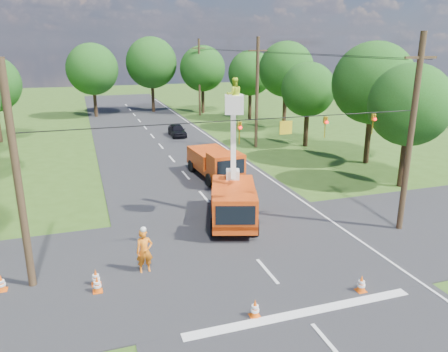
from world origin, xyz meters
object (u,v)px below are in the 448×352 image
object	(u,v)px
second_truck	(215,162)
tree_far_c	(202,69)
tree_right_a	(410,105)
tree_far_b	(151,63)
traffic_cone_4	(97,284)
tree_right_c	(308,90)
traffic_cone_0	(255,308)
ground_worker	(144,251)
tree_right_e	(250,73)
bucket_truck	(234,194)
traffic_cone_1	(361,284)
pole_right_mid	(257,93)
pole_right_far	(199,77)
traffic_cone_2	(220,204)
traffic_cone_5	(96,277)
pole_left	(18,180)
traffic_cone_6	(1,283)
distant_car	(177,130)
tree_far_a	(92,69)
tree_right_b	(373,83)
pole_right_near	(411,134)
traffic_cone_3	(245,189)
tree_right_d	(286,69)

from	to	relation	value
second_truck	tree_far_c	world-z (taller)	tree_far_c
tree_right_a	tree_far_b	world-z (taller)	tree_far_b
traffic_cone_4	tree_right_c	bearing A→B (deg)	45.20
tree_right_a	tree_far_c	bearing A→B (deg)	96.34
traffic_cone_0	tree_right_a	world-z (taller)	tree_right_a
ground_worker	tree_right_e	distance (m)	40.30
bucket_truck	tree_right_c	distance (m)	20.31
traffic_cone_1	pole_right_mid	xyz separation A→B (m)	(5.60, 24.60, 4.75)
pole_right_far	tree_far_b	size ratio (longest dim) A/B	0.97
traffic_cone_2	traffic_cone_5	bearing A→B (deg)	-138.93
bucket_truck	pole_left	xyz separation A→B (m)	(-9.95, -3.62, 2.86)
traffic_cone_6	tree_right_e	world-z (taller)	tree_right_e
traffic_cone_5	distant_car	bearing A→B (deg)	71.15
distant_car	pole_right_mid	bearing A→B (deg)	-49.93
second_truck	tree_right_a	xyz separation A→B (m)	(11.58, -5.68, 4.37)
traffic_cone_5	pole_right_mid	xyz separation A→B (m)	(15.54, 20.79, 4.75)
traffic_cone_0	traffic_cone_4	xyz separation A→B (m)	(-5.29, 3.47, 0.00)
traffic_cone_0	tree_far_a	world-z (taller)	tree_far_a
ground_worker	tree_right_e	size ratio (longest dim) A/B	0.23
bucket_truck	pole_right_far	distance (m)	37.42
traffic_cone_2	traffic_cone_4	xyz separation A→B (m)	(-7.33, -6.98, 0.00)
distant_car	tree_right_b	world-z (taller)	tree_right_b
pole_right_near	traffic_cone_0	bearing A→B (deg)	-154.72
ground_worker	pole_left	distance (m)	5.74
traffic_cone_0	tree_right_a	distance (m)	19.40
tree_right_b	tree_far_c	xyz separation A→B (m)	(-5.50, 30.00, -0.37)
bucket_truck	traffic_cone_0	world-z (taller)	bucket_truck
pole_right_near	pole_right_mid	xyz separation A→B (m)	(0.00, 20.00, 0.00)
pole_right_near	tree_right_a	size ratio (longest dim) A/B	1.21
traffic_cone_5	tree_right_e	xyz separation A→B (m)	(20.84, 35.79, 5.45)
traffic_cone_5	traffic_cone_2	bearing A→B (deg)	41.07
tree_far_a	tree_far_c	distance (m)	14.53
distant_car	pole_left	size ratio (longest dim) A/B	0.42
tree_right_e	tree_right_c	bearing A→B (deg)	-92.15
tree_right_a	traffic_cone_3	bearing A→B (deg)	170.83
pole_right_mid	tree_right_d	bearing A→B (deg)	48.01
tree_right_c	tree_far_b	bearing A→B (deg)	111.42
second_truck	tree_right_c	size ratio (longest dim) A/B	0.80
distant_car	tree_far_c	xyz separation A→B (m)	(6.98, 14.78, 5.42)
tree_right_d	tree_far_a	world-z (taller)	tree_right_d
traffic_cone_6	pole_left	xyz separation A→B (m)	(1.12, 0.07, 4.14)
tree_right_e	tree_far_a	distance (m)	20.43
second_truck	traffic_cone_3	xyz separation A→B (m)	(0.79, -3.93, -0.84)
tree_right_d	tree_right_e	bearing A→B (deg)	97.13
tree_right_e	tree_far_c	distance (m)	8.22
tree_far_c	traffic_cone_1	bearing A→B (deg)	-98.07
traffic_cone_6	tree_right_a	bearing A→B (deg)	14.12
bucket_truck	tree_far_b	world-z (taller)	tree_far_b
tree_right_b	tree_far_a	world-z (taller)	tree_right_b
tree_far_b	traffic_cone_1	bearing A→B (deg)	-90.12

